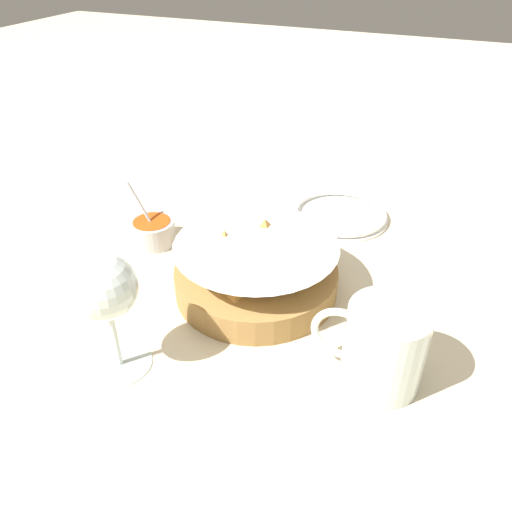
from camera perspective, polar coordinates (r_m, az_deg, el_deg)
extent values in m
plane|color=beige|center=(0.74, 2.22, -3.69)|extent=(4.00, 4.00, 0.00)
cylinder|color=olive|center=(0.72, 0.00, -2.65)|extent=(0.23, 0.23, 0.04)
cone|color=white|center=(0.71, 0.00, -1.30)|extent=(0.23, 0.23, 0.08)
cylinder|color=#3D842D|center=(0.72, 0.00, -2.52)|extent=(0.17, 0.17, 0.01)
pyramid|color=#CC8E42|center=(0.72, -3.57, 0.93)|extent=(0.08, 0.08, 0.06)
pyramid|color=#CC8E42|center=(0.67, -2.29, -2.76)|extent=(0.08, 0.09, 0.05)
pyramid|color=#CC8E42|center=(0.68, 3.89, -1.50)|extent=(0.07, 0.09, 0.05)
pyramid|color=#CC8E42|center=(0.74, 1.02, 2.10)|extent=(0.09, 0.09, 0.06)
cylinder|color=#B7B7BC|center=(0.84, -11.69, 2.70)|extent=(0.07, 0.07, 0.04)
cylinder|color=#CC4C14|center=(0.84, -11.75, 3.10)|extent=(0.06, 0.06, 0.03)
cylinder|color=#B7B7BC|center=(0.83, -12.75, 5.15)|extent=(0.05, 0.01, 0.09)
cylinder|color=silver|center=(0.64, -15.23, -11.72)|extent=(0.08, 0.08, 0.00)
cylinder|color=silver|center=(0.61, -15.84, -8.89)|extent=(0.01, 0.01, 0.08)
sphere|color=silver|center=(0.57, -16.98, -3.44)|extent=(0.07, 0.07, 0.07)
sphere|color=#E5B77F|center=(0.57, -16.83, -4.18)|extent=(0.05, 0.05, 0.05)
cylinder|color=silver|center=(0.59, 14.46, -10.05)|extent=(0.09, 0.09, 0.11)
cylinder|color=orange|center=(0.60, 14.28, -10.93)|extent=(0.08, 0.08, 0.08)
torus|color=silver|center=(0.59, 9.66, -8.75)|extent=(0.07, 0.01, 0.07)
cylinder|color=white|center=(0.92, 9.57, 4.56)|extent=(0.17, 0.17, 0.01)
torus|color=white|center=(0.91, 9.61, 4.91)|extent=(0.17, 0.17, 0.01)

